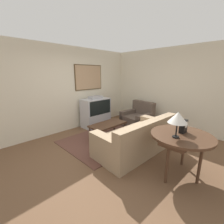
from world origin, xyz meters
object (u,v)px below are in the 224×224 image
object	(u,v)px
armchair	(138,118)
console_table	(182,138)
table_lamp	(178,118)
mantel_clock	(183,126)
couch	(137,139)
tv	(96,112)
coffee_table	(108,125)

from	to	relation	value
armchair	console_table	world-z (taller)	armchair
console_table	table_lamp	bearing A→B (deg)	171.56
armchair	table_lamp	distance (m)	2.97
armchair	mantel_clock	distance (m)	2.72
couch	table_lamp	xyz separation A→B (m)	(-0.39, -1.04, 0.85)
armchair	tv	bearing A→B (deg)	-129.78
console_table	mantel_clock	size ratio (longest dim) A/B	4.53
table_lamp	mantel_clock	bearing A→B (deg)	-0.21
coffee_table	tv	bearing A→B (deg)	67.95
tv	coffee_table	xyz separation A→B (m)	(-0.44, -1.09, -0.11)
armchair	coffee_table	distance (m)	1.51
mantel_clock	tv	bearing A→B (deg)	80.41
tv	table_lamp	xyz separation A→B (m)	(-0.85, -3.18, 0.64)
armchair	couch	bearing A→B (deg)	-49.36
coffee_table	mantel_clock	size ratio (longest dim) A/B	4.58
table_lamp	tv	bearing A→B (deg)	75.00
coffee_table	table_lamp	xyz separation A→B (m)	(-0.41, -2.09, 0.75)
mantel_clock	armchair	bearing A→B (deg)	52.76
couch	armchair	xyz separation A→B (m)	(1.52, 1.06, -0.03)
tv	couch	distance (m)	2.20
couch	armchair	world-z (taller)	armchair
console_table	mantel_clock	xyz separation A→B (m)	(0.11, 0.03, 0.19)
coffee_table	console_table	bearing A→B (deg)	-95.56
console_table	mantel_clock	world-z (taller)	mantel_clock
tv	couch	size ratio (longest dim) A/B	0.51
armchair	table_lamp	bearing A→B (deg)	-36.55
couch	coffee_table	xyz separation A→B (m)	(0.02, 1.05, 0.09)
table_lamp	mantel_clock	xyz separation A→B (m)	(0.31, -0.00, -0.23)
tv	armchair	bearing A→B (deg)	-45.55
console_table	table_lamp	size ratio (longest dim) A/B	2.40
mantel_clock	table_lamp	bearing A→B (deg)	179.79
tv	table_lamp	bearing A→B (deg)	-105.00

